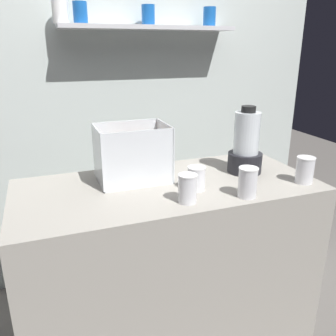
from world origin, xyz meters
name	(u,v)px	position (x,y,z in m)	size (l,w,h in m)	color
ground_plane	(168,336)	(0.00, 0.00, 0.00)	(8.00, 8.00, 0.00)	slate
counter	(168,266)	(0.00, 0.00, 0.45)	(1.40, 0.64, 0.90)	#9E998E
back_wall_unit	(126,88)	(0.00, 0.77, 1.26)	(2.60, 0.24, 2.50)	silver
carrot_display_bin	(133,163)	(-0.14, 0.11, 0.98)	(0.33, 0.24, 0.27)	white
blender_pitcher	(246,146)	(0.43, 0.03, 1.03)	(0.17, 0.17, 0.34)	black
juice_cup_beet_far_left	(187,190)	(0.01, -0.21, 0.95)	(0.08, 0.08, 0.12)	white
juice_cup_carrot_left	(196,180)	(0.10, -0.11, 0.95)	(0.08, 0.08, 0.11)	white
juice_cup_orange_middle	(248,184)	(0.27, -0.25, 0.96)	(0.08, 0.08, 0.13)	white
juice_cup_orange_right	(305,171)	(0.61, -0.20, 0.96)	(0.09, 0.09, 0.12)	white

